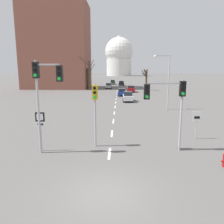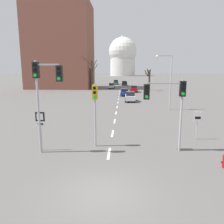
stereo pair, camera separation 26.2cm
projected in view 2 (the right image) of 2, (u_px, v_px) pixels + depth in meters
name	position (u px, v px, depth m)	size (l,w,h in m)	color
ground_plane	(102.00, 193.00, 9.36)	(800.00, 800.00, 0.00)	#5E5B59
lane_stripe_0	(109.00, 153.00, 13.87)	(0.16, 2.00, 0.01)	silver
lane_stripe_1	(112.00, 133.00, 18.29)	(0.16, 2.00, 0.01)	silver
lane_stripe_2	(115.00, 121.00, 22.70)	(0.16, 2.00, 0.01)	silver
lane_stripe_3	(116.00, 113.00, 27.12)	(0.16, 2.00, 0.01)	silver
lane_stripe_4	(117.00, 107.00, 31.53)	(0.16, 2.00, 0.01)	silver
lane_stripe_5	(118.00, 102.00, 35.95)	(0.16, 2.00, 0.01)	silver
lane_stripe_6	(118.00, 99.00, 40.36)	(0.16, 2.00, 0.01)	silver
lane_stripe_7	(119.00, 96.00, 44.78)	(0.16, 2.00, 0.01)	silver
lane_stripe_8	(119.00, 94.00, 49.19)	(0.16, 2.00, 0.01)	silver
lane_stripe_9	(120.00, 92.00, 53.60)	(0.16, 2.00, 0.01)	silver
lane_stripe_10	(120.00, 90.00, 58.02)	(0.16, 2.00, 0.01)	silver
traffic_signal_near_left	(44.00, 84.00, 13.24)	(1.78, 0.34, 5.79)	#B2B2B7
traffic_signal_centre_tall	(95.00, 103.00, 14.67)	(0.36, 0.34, 4.33)	#B2B2B7
traffic_signal_near_right	(169.00, 97.00, 13.73)	(2.59, 0.34, 4.65)	#B2B2B7
route_sign_post	(40.00, 124.00, 14.08)	(0.60, 0.08, 2.62)	#B2B2B7
speed_limit_sign	(198.00, 120.00, 16.44)	(0.60, 0.08, 2.22)	#B2B2B7
street_lamp_right	(168.00, 76.00, 28.56)	(2.14, 0.36, 7.16)	#B2B2B7
sedan_near_left	(134.00, 89.00, 53.18)	(1.85, 3.92, 1.60)	maroon
sedan_near_right	(116.00, 82.00, 82.61)	(1.85, 4.24, 1.75)	#2D4C33
sedan_mid_centre	(112.00, 86.00, 64.05)	(1.73, 3.91, 1.64)	#B7B7BC
sedan_far_left	(125.00, 92.00, 45.70)	(1.73, 4.34, 1.51)	navy
sedan_far_right	(130.00, 97.00, 37.06)	(1.70, 4.12, 1.69)	silver
sedan_distant_centre	(124.00, 83.00, 76.48)	(1.90, 4.06, 1.64)	black
bare_tree_left_near	(90.00, 78.00, 61.53)	(2.05, 3.07, 7.09)	#473828
bare_tree_right_near	(149.00, 79.00, 57.50)	(1.83, 2.12, 5.72)	#473828
bare_tree_left_far	(92.00, 74.00, 58.74)	(4.63, 3.58, 8.95)	#473828
capitol_dome	(123.00, 57.00, 213.35)	(26.97, 26.97, 38.09)	silver
apartment_block_left	(61.00, 46.00, 64.03)	(18.00, 14.00, 24.31)	brown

